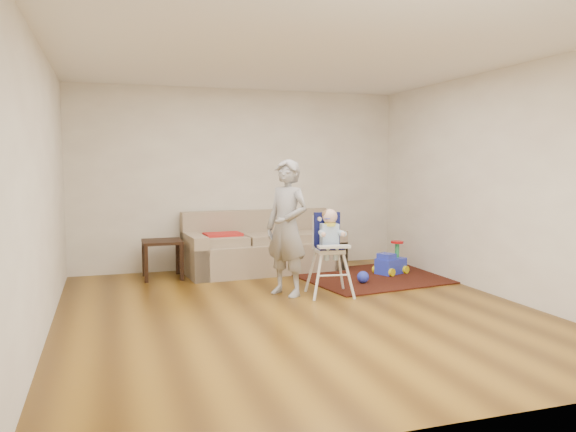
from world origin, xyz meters
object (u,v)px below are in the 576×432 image
object	(u,v)px
side_table	(162,259)
high_chair	(330,254)
toy_ball	(363,277)
sofa	(264,242)
ride_on_toy	(391,257)
adult	(287,228)

from	to	relation	value
side_table	high_chair	distance (m)	2.47
side_table	toy_ball	bearing A→B (deg)	-26.22
sofa	side_table	distance (m)	1.48
side_table	ride_on_toy	bearing A→B (deg)	-13.39
ride_on_toy	high_chair	size ratio (longest dim) A/B	0.43
ride_on_toy	adult	bearing A→B (deg)	178.76
sofa	adult	world-z (taller)	adult
side_table	high_chair	xyz separation A→B (m)	(1.82, -1.66, 0.24)
toy_ball	adult	size ratio (longest dim) A/B	0.10
sofa	toy_ball	bearing A→B (deg)	-55.69
sofa	toy_ball	size ratio (longest dim) A/B	14.90
sofa	adult	size ratio (longest dim) A/B	1.44
side_table	ride_on_toy	xyz separation A→B (m)	(3.14, -0.75, -0.02)
toy_ball	high_chair	bearing A→B (deg)	-146.34
side_table	adult	world-z (taller)	adult
high_chair	adult	bearing A→B (deg)	167.57
toy_ball	high_chair	xyz separation A→B (m)	(-0.66, -0.44, 0.41)
high_chair	side_table	bearing A→B (deg)	145.52
sofa	high_chair	size ratio (longest dim) A/B	2.22
side_table	adult	size ratio (longest dim) A/B	0.32
adult	toy_ball	bearing A→B (deg)	70.87
side_table	ride_on_toy	world-z (taller)	side_table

